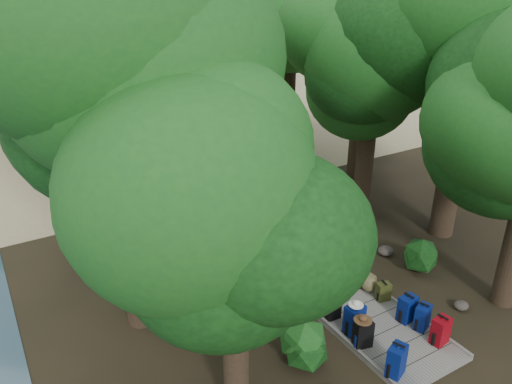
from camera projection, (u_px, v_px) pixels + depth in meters
ground at (296, 262)px, 13.82m from camera, size 120.00×120.00×0.00m
sand_beach at (122, 121)px, 26.33m from camera, size 40.00×22.00×0.02m
boardwalk at (276, 244)px, 14.57m from camera, size 2.00×12.00×0.12m
backpack_left_a at (397, 359)px, 9.71m from camera, size 0.48×0.41×0.76m
backpack_left_b at (363, 332)px, 10.47m from camera, size 0.42×0.34×0.69m
backpack_left_c at (354, 318)px, 10.84m from camera, size 0.44×0.33×0.77m
backpack_left_d at (317, 292)px, 11.93m from camera, size 0.33×0.25×0.48m
backpack_right_a at (441, 329)px, 10.55m from camera, size 0.42×0.32×0.68m
backpack_right_b at (423, 316)px, 10.98m from camera, size 0.43×0.36×0.65m
backpack_right_c at (407, 307)px, 11.24m from camera, size 0.43×0.33×0.69m
backpack_right_d at (383, 291)px, 11.98m from camera, size 0.37×0.30×0.49m
duffel_right_khaki at (362, 277)px, 12.57m from camera, size 0.49×0.68×0.42m
suitcase_on_boardwalk at (333, 308)px, 11.32m from camera, size 0.37×0.21×0.56m
lone_suitcase_on_sand at (186, 158)px, 20.28m from camera, size 0.45×0.34×0.62m
hat_brown at (363, 318)px, 10.27m from camera, size 0.39×0.39×0.12m
hat_white at (356, 303)px, 10.61m from camera, size 0.33×0.33×0.11m
kayak at (85, 164)px, 20.07m from camera, size 1.50×3.63×0.35m
sun_lounger at (211, 134)px, 23.12m from camera, size 1.40×2.13×0.66m
tree_right_b at (469, 67)px, 13.24m from camera, size 5.63×5.63×10.06m
tree_right_c at (371, 95)px, 14.91m from camera, size 4.58×4.58×7.92m
tree_right_d at (368, 38)px, 17.23m from camera, size 5.69×5.69×10.43m
tree_right_e at (288, 42)px, 19.27m from camera, size 5.33×5.33×9.60m
tree_right_f at (281, 15)px, 22.22m from camera, size 6.12×6.12×10.93m
tree_left_a at (234, 253)px, 7.95m from camera, size 3.96×3.96×6.60m
tree_left_b at (120, 129)px, 9.65m from camera, size 5.11×5.11×9.20m
tree_left_c at (114, 106)px, 13.07m from camera, size 4.73×4.73×8.23m
tree_back_a at (75, 33)px, 22.98m from camera, size 5.39×5.39×9.32m
tree_back_b at (153, 11)px, 24.78m from camera, size 6.09×6.09×10.87m
tree_back_c at (205, 21)px, 26.67m from camera, size 5.32×5.32×9.58m
tree_back_d at (1, 64)px, 21.05m from camera, size 4.42×4.42×7.37m
palm_right_a at (269, 78)px, 18.48m from camera, size 4.31×4.31×7.35m
palm_right_b at (247, 54)px, 23.34m from camera, size 3.84×3.84×7.42m
palm_right_c at (188, 56)px, 23.97m from camera, size 4.41×4.41×7.01m
palm_left_a at (66, 111)px, 14.88m from camera, size 4.44×4.44×7.06m
rock_left_b at (238, 342)px, 10.73m from camera, size 0.34×0.31×0.19m
rock_left_c at (234, 276)px, 12.96m from camera, size 0.47×0.42×0.26m
rock_left_d at (182, 228)px, 15.40m from camera, size 0.34×0.31×0.19m
rock_right_a at (461, 305)px, 11.89m from camera, size 0.36×0.33×0.20m
rock_right_b at (385, 251)px, 14.11m from camera, size 0.46×0.42×0.25m
rock_right_c at (296, 221)px, 15.84m from camera, size 0.28×0.25×0.16m
rock_right_d at (306, 185)px, 18.23m from camera, size 0.61×0.55×0.34m
shrub_left_a at (304, 340)px, 10.23m from camera, size 1.07×1.07×0.96m
shrub_left_b at (210, 262)px, 13.12m from camera, size 0.85×0.85×0.77m
shrub_left_c at (151, 210)px, 15.63m from camera, size 1.09×1.09×0.98m
shrub_right_a at (417, 257)px, 13.18m from camera, size 1.02×1.02×0.92m
shrub_right_b at (325, 191)px, 16.62m from camera, size 1.39×1.39×1.25m
shrub_right_c at (256, 172)px, 18.84m from camera, size 0.85×0.85×0.77m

